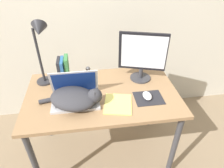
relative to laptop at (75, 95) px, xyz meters
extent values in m
cube|color=#93704C|center=(0.20, 0.06, -0.06)|extent=(1.17, 0.70, 0.03)
cylinder|color=#38383D|center=(-0.34, -0.24, -0.43)|extent=(0.04, 0.04, 0.71)
cylinder|color=#38383D|center=(0.74, -0.24, -0.43)|extent=(0.04, 0.04, 0.71)
cylinder|color=#38383D|center=(-0.34, 0.36, -0.43)|extent=(0.04, 0.04, 0.71)
cylinder|color=#38383D|center=(0.74, 0.36, -0.43)|extent=(0.04, 0.04, 0.71)
cube|color=#B7B7BC|center=(0.00, -0.02, -0.04)|extent=(0.34, 0.22, 0.02)
cube|color=#28282D|center=(0.00, -0.03, -0.03)|extent=(0.28, 0.12, 0.00)
cube|color=#B7B7BC|center=(0.00, 0.05, 0.08)|extent=(0.34, 0.07, 0.21)
cube|color=navy|center=(0.00, 0.05, 0.08)|extent=(0.31, 0.06, 0.19)
ellipsoid|color=#333338|center=(-0.01, -0.05, 0.01)|extent=(0.41, 0.36, 0.12)
sphere|color=#333338|center=(0.14, -0.08, 0.04)|extent=(0.10, 0.10, 0.10)
cone|color=#333338|center=(0.16, -0.05, 0.08)|extent=(0.04, 0.04, 0.03)
cone|color=#333338|center=(0.14, -0.11, 0.08)|extent=(0.04, 0.04, 0.03)
cylinder|color=#333338|center=(-0.19, 0.00, -0.03)|extent=(0.14, 0.06, 0.03)
cylinder|color=#333338|center=(0.55, 0.22, -0.04)|extent=(0.17, 0.17, 0.01)
cylinder|color=#333338|center=(0.55, 0.22, 0.01)|extent=(0.04, 0.04, 0.08)
cube|color=black|center=(0.55, 0.22, 0.21)|extent=(0.37, 0.13, 0.31)
cube|color=silver|center=(0.55, 0.21, 0.21)|extent=(0.34, 0.11, 0.27)
cube|color=#232328|center=(0.54, -0.05, -0.04)|extent=(0.21, 0.17, 0.00)
ellipsoid|color=silver|center=(0.53, -0.05, -0.03)|extent=(0.06, 0.10, 0.03)
cube|color=#232328|center=(-0.13, 0.29, 0.05)|extent=(0.02, 0.14, 0.19)
cube|color=#285B93|center=(-0.10, 0.29, 0.05)|extent=(0.03, 0.15, 0.19)
cube|color=#387A42|center=(-0.07, 0.29, 0.06)|extent=(0.03, 0.13, 0.21)
cylinder|color=#28282D|center=(-0.26, 0.28, -0.04)|extent=(0.13, 0.13, 0.01)
cylinder|color=#28282D|center=(-0.26, 0.28, 0.19)|extent=(0.02, 0.02, 0.45)
cone|color=#28282D|center=(-0.21, 0.24, 0.42)|extent=(0.11, 0.13, 0.14)
cube|color=#E5DB6B|center=(0.30, -0.09, -0.04)|extent=(0.24, 0.26, 0.01)
cylinder|color=#232328|center=(0.11, 0.36, -0.03)|extent=(0.02, 0.02, 0.02)
sphere|color=#4C4C51|center=(0.11, 0.36, 0.00)|extent=(0.04, 0.04, 0.04)
camera|label=1|loc=(0.10, -1.17, 0.90)|focal=32.00mm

